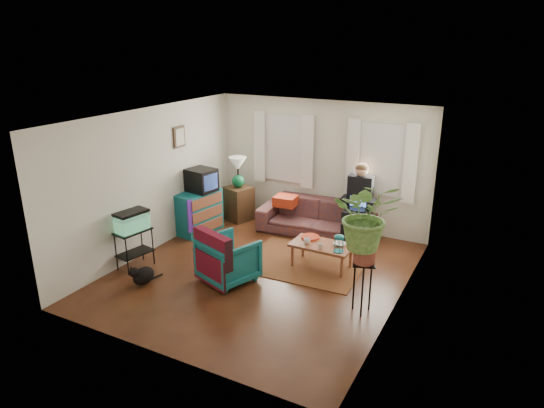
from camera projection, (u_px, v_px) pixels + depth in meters
The scene contains 31 objects.
floor at pixel (261, 273), 8.11m from camera, with size 4.50×5.00×0.01m, color #4F2B14.
ceiling at pixel (260, 117), 7.26m from camera, with size 4.50×5.00×0.01m, color white.
wall_back at pixel (320, 165), 9.78m from camera, with size 4.50×0.01×2.60m, color silver.
wall_front at pixel (155, 260), 5.59m from camera, with size 4.50×0.01×2.60m, color silver.
wall_left at pixel (151, 181), 8.68m from camera, with size 0.01×5.00×2.60m, color silver.
wall_right at pixel (402, 223), 6.69m from camera, with size 0.01×5.00×2.60m, color silver.
window_left at pixel (285, 149), 10.03m from camera, with size 1.08×0.04×1.38m, color white.
window_right at pixel (382, 160), 9.13m from camera, with size 1.08×0.04×1.38m, color white.
curtains_left at pixel (283, 149), 9.96m from camera, with size 1.36×0.06×1.50m, color white.
curtains_right at pixel (381, 161), 9.06m from camera, with size 1.36×0.06×1.50m, color white.
picture_frame at pixel (180, 137), 9.16m from camera, with size 0.04×0.32×0.40m, color #3D2616.
area_rug at pixel (305, 262), 8.47m from camera, with size 2.00×1.60×0.01m, color brown.
sofa at pixel (316, 212), 9.62m from camera, with size 2.29×0.90×0.90m, color brown.
seated_person at pixel (358, 206), 9.23m from camera, with size 0.57×0.71×1.37m, color black, non-canonical shape.
side_table at pixel (239, 203), 10.39m from camera, with size 0.50×0.50×0.73m, color #382515.
table_lamp at pixel (238, 173), 10.17m from camera, with size 0.37×0.37×0.66m, color white, non-canonical shape.
dresser at pixel (199, 212), 9.71m from camera, with size 0.47×0.94×0.84m, color #105960.
crt_tv at pixel (201, 180), 9.56m from camera, with size 0.52×0.47×0.45m, color black.
aquarium_stand at pixel (135, 249), 8.21m from camera, with size 0.34×0.60×0.67m, color black.
aquarium at pixel (132, 221), 8.04m from camera, with size 0.30×0.55×0.35m, color #7FD899.
black_cat at pixel (143, 274), 7.69m from camera, with size 0.27×0.41×0.35m, color black.
armchair at pixel (228, 257), 7.75m from camera, with size 0.79×0.74×0.81m, color #126670.
serape_throw at pixel (212, 253), 7.49m from camera, with size 0.81×0.19×0.66m, color #9E0A0A.
coffee_table at pixel (321, 256), 8.25m from camera, with size 1.03×0.56×0.43m, color brown.
cup_a at pixel (307, 241), 8.20m from camera, with size 0.12×0.12×0.09m, color white.
cup_b at pixel (321, 246), 8.01m from camera, with size 0.09×0.09×0.09m, color beige.
bowl at pixel (340, 244), 8.12m from camera, with size 0.20×0.20×0.05m, color white.
snack_tray at pixel (310, 237), 8.42m from camera, with size 0.32×0.32×0.04m, color #B21414.
birdcage at pixel (339, 243), 7.86m from camera, with size 0.17×0.17×0.30m, color #115B6B, non-canonical shape.
plant_stand at pixel (362, 287), 6.84m from camera, with size 0.33×0.33×0.78m, color black.
potted_plant at pixel (366, 226), 6.54m from camera, with size 0.89×0.77×0.99m, color #599947.
Camera 1 is at (3.56, -6.36, 3.74)m, focal length 32.00 mm.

